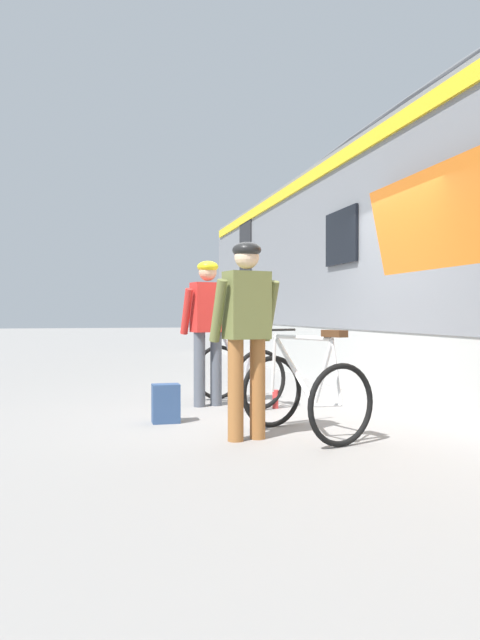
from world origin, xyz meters
The scene contains 7 objects.
ground_plane centered at (0.00, 0.00, 0.00)m, with size 80.00×80.00×0.00m, color gray.
cyclist_near_in_red centered at (-0.88, 0.59, 1.05)m, with size 0.65×0.40×1.76m.
cyclist_far_in_olive centered at (-0.90, -1.41, 1.05)m, with size 0.65×0.40×1.76m.
bicycle_near_silver centered at (-0.49, 0.61, 0.40)m, with size 0.99×1.23×0.99m.
bicycle_far_white centered at (-0.35, -1.39, 0.40)m, with size 1.01×1.24×0.99m.
backpack_on_platform centered at (-1.51, -0.41, 0.20)m, with size 0.28×0.18×0.40m, color navy.
water_bottle_near_the_bikes centered at (-0.14, 0.22, 0.11)m, with size 0.07×0.07×0.22m, color red.
Camera 1 is at (-2.21, -6.57, 1.13)m, focal length 33.66 mm.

